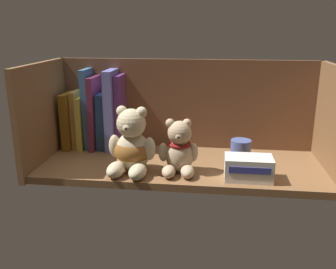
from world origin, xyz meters
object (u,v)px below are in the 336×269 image
(book_0, at_px, (71,119))
(small_product_box, at_px, (248,168))
(book_3, at_px, (90,109))
(teddy_bear_smaller, at_px, (178,150))
(book_6, at_px, (113,109))
(pillar_candle, at_px, (241,152))
(book_4, at_px, (96,112))
(book_7, at_px, (121,112))
(book_2, at_px, (84,121))
(book_5, at_px, (105,120))
(book_1, at_px, (78,119))
(teddy_bear_larger, at_px, (132,147))

(book_0, height_order, small_product_box, book_0)
(book_3, bearing_deg, book_0, 180.00)
(teddy_bear_smaller, xyz_separation_m, small_product_box, (0.18, -0.02, -0.03))
(book_6, xyz_separation_m, pillar_candle, (0.39, -0.09, -0.09))
(teddy_bear_smaller, bearing_deg, small_product_box, -7.69)
(book_4, relative_size, small_product_box, 1.91)
(book_3, xyz_separation_m, book_7, (0.10, 0.00, -0.01))
(book_2, height_order, book_5, book_5)
(book_0, distance_m, book_2, 0.04)
(book_5, distance_m, small_product_box, 0.48)
(book_2, distance_m, small_product_box, 0.54)
(book_4, bearing_deg, book_5, 0.00)
(book_7, relative_size, teddy_bear_smaller, 1.61)
(book_6, bearing_deg, book_7, -0.00)
(small_product_box, bearing_deg, book_6, 152.62)
(book_2, bearing_deg, book_7, 0.00)
(book_0, xyz_separation_m, teddy_bear_smaller, (0.36, -0.18, -0.03))
(book_2, height_order, book_6, book_6)
(book_2, relative_size, teddy_bear_smaller, 1.13)
(book_2, relative_size, small_product_box, 1.37)
(book_7, relative_size, pillar_candle, 3.44)
(book_3, bearing_deg, book_1, 180.00)
(book_0, xyz_separation_m, book_4, (0.08, 0.00, 0.03))
(book_1, height_order, pillar_candle, book_1)
(book_4, distance_m, teddy_bear_larger, 0.25)
(book_5, bearing_deg, teddy_bear_larger, -56.15)
(book_0, height_order, teddy_bear_larger, teddy_bear_larger)
(book_7, relative_size, small_product_box, 1.95)
(book_1, bearing_deg, small_product_box, -21.89)
(book_3, distance_m, book_7, 0.10)
(book_1, distance_m, book_6, 0.12)
(book_0, relative_size, book_2, 1.07)
(book_5, bearing_deg, teddy_bear_smaller, -36.14)
(pillar_candle, bearing_deg, book_7, 165.64)
(book_3, xyz_separation_m, book_6, (0.08, 0.00, -0.00))
(book_6, xyz_separation_m, small_product_box, (0.40, -0.21, -0.09))
(book_5, relative_size, pillar_candle, 2.58)
(book_6, xyz_separation_m, teddy_bear_smaller, (0.22, -0.18, -0.06))
(book_0, xyz_separation_m, teddy_bear_larger, (0.24, -0.19, -0.02))
(teddy_bear_smaller, bearing_deg, book_6, 140.32)
(book_0, height_order, book_1, book_1)
(book_5, xyz_separation_m, small_product_box, (0.43, -0.21, -0.06))
(pillar_candle, bearing_deg, book_3, 168.66)
(book_2, xyz_separation_m, teddy_bear_smaller, (0.32, -0.18, -0.02))
(book_4, relative_size, pillar_candle, 3.36)
(book_1, xyz_separation_m, teddy_bear_larger, (0.22, -0.19, -0.02))
(book_2, xyz_separation_m, pillar_candle, (0.49, -0.09, -0.05))
(book_0, bearing_deg, teddy_bear_larger, -39.09)
(book_1, distance_m, teddy_bear_larger, 0.29)
(book_2, bearing_deg, book_3, -0.00)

